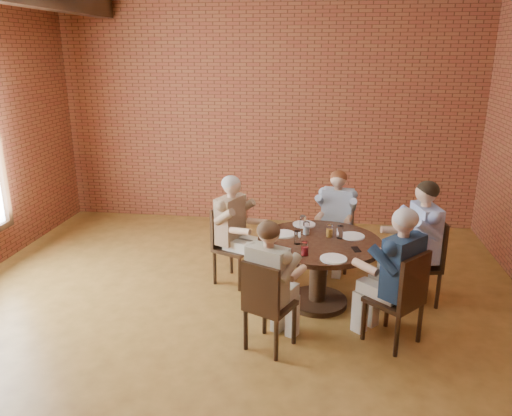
# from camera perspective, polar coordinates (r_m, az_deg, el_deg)

# --- Properties ---
(floor) EXTENTS (7.00, 7.00, 0.00)m
(floor) POSITION_cam_1_polar(r_m,az_deg,el_deg) (5.11, -3.64, -13.98)
(floor) COLOR olive
(floor) RESTS_ON ground
(wall_back) EXTENTS (7.00, 0.00, 7.00)m
(wall_back) POSITION_cam_1_polar(r_m,az_deg,el_deg) (7.88, 1.17, 10.47)
(wall_back) COLOR brown
(wall_back) RESTS_ON ground
(dining_table) EXTENTS (1.31, 1.31, 0.75)m
(dining_table) POSITION_cam_1_polar(r_m,az_deg,el_deg) (5.42, 7.18, -5.85)
(dining_table) COLOR #301E10
(dining_table) RESTS_ON floor
(chair_a) EXTENTS (0.53, 0.53, 0.96)m
(chair_a) POSITION_cam_1_polar(r_m,az_deg,el_deg) (5.76, 18.71, -5.37)
(chair_a) COLOR #301E10
(chair_a) RESTS_ON floor
(diner_a) EXTENTS (0.78, 0.68, 1.37)m
(diner_a) POSITION_cam_1_polar(r_m,az_deg,el_deg) (5.67, 18.02, -3.85)
(diner_a) COLOR #405CA7
(diner_a) RESTS_ON floor
(chair_b) EXTENTS (0.46, 0.46, 0.90)m
(chair_b) POSITION_cam_1_polar(r_m,az_deg,el_deg) (6.45, 9.19, -2.43)
(chair_b) COLOR #301E10
(chair_b) RESTS_ON floor
(diner_b) EXTENTS (0.59, 0.68, 1.26)m
(diner_b) POSITION_cam_1_polar(r_m,az_deg,el_deg) (6.33, 9.13, -1.46)
(diner_b) COLOR #91A2B9
(diner_b) RESTS_ON floor
(chair_c) EXTENTS (0.54, 0.54, 0.92)m
(chair_c) POSITION_cam_1_polar(r_m,az_deg,el_deg) (5.95, -3.09, -3.84)
(chair_c) COLOR #301E10
(chair_c) RESTS_ON floor
(diner_c) EXTENTS (0.78, 0.72, 1.31)m
(diner_c) POSITION_cam_1_polar(r_m,az_deg,el_deg) (5.85, -2.45, -2.62)
(diner_c) COLOR brown
(diner_c) RESTS_ON floor
(chair_d) EXTENTS (0.52, 0.52, 0.89)m
(chair_d) POSITION_cam_1_polar(r_m,az_deg,el_deg) (4.59, 1.15, -10.78)
(chair_d) COLOR #301E10
(chair_d) RESTS_ON floor
(diner_d) EXTENTS (0.69, 0.74, 1.26)m
(diner_d) POSITION_cam_1_polar(r_m,az_deg,el_deg) (4.58, 1.66, -8.89)
(diner_d) COLOR #C0A597
(diner_d) RESTS_ON floor
(chair_e) EXTENTS (0.61, 0.61, 0.94)m
(chair_e) POSITION_cam_1_polar(r_m,az_deg,el_deg) (4.86, 16.38, -9.61)
(chair_e) COLOR #301E10
(chair_e) RESTS_ON floor
(diner_e) EXTENTS (0.84, 0.84, 1.34)m
(diner_e) POSITION_cam_1_polar(r_m,az_deg,el_deg) (4.83, 15.68, -7.59)
(diner_e) COLOR #182A44
(diner_e) RESTS_ON floor
(plate_a) EXTENTS (0.26, 0.26, 0.01)m
(plate_a) POSITION_cam_1_polar(r_m,az_deg,el_deg) (5.49, 10.98, -3.17)
(plate_a) COLOR white
(plate_a) RESTS_ON dining_table
(plate_b) EXTENTS (0.26, 0.26, 0.01)m
(plate_b) POSITION_cam_1_polar(r_m,az_deg,el_deg) (5.78, 5.51, -1.86)
(plate_b) COLOR white
(plate_b) RESTS_ON dining_table
(plate_c) EXTENTS (0.26, 0.26, 0.01)m
(plate_c) POSITION_cam_1_polar(r_m,az_deg,el_deg) (5.46, 3.16, -2.97)
(plate_c) COLOR white
(plate_c) RESTS_ON dining_table
(plate_d) EXTENTS (0.26, 0.26, 0.01)m
(plate_d) POSITION_cam_1_polar(r_m,az_deg,el_deg) (4.88, 8.85, -5.75)
(plate_d) COLOR white
(plate_d) RESTS_ON dining_table
(glass_a) EXTENTS (0.07, 0.07, 0.14)m
(glass_a) POSITION_cam_1_polar(r_m,az_deg,el_deg) (5.40, 9.57, -2.73)
(glass_a) COLOR white
(glass_a) RESTS_ON dining_table
(glass_b) EXTENTS (0.07, 0.07, 0.14)m
(glass_b) POSITION_cam_1_polar(r_m,az_deg,el_deg) (5.43, 8.40, -2.57)
(glass_b) COLOR white
(glass_b) RESTS_ON dining_table
(glass_c) EXTENTS (0.07, 0.07, 0.14)m
(glass_c) POSITION_cam_1_polar(r_m,az_deg,el_deg) (5.66, 5.35, -1.60)
(glass_c) COLOR white
(glass_c) RESTS_ON dining_table
(glass_d) EXTENTS (0.07, 0.07, 0.14)m
(glass_d) POSITION_cam_1_polar(r_m,az_deg,el_deg) (5.47, 5.77, -2.29)
(glass_d) COLOR white
(glass_d) RESTS_ON dining_table
(glass_e) EXTENTS (0.07, 0.07, 0.14)m
(glass_e) POSITION_cam_1_polar(r_m,az_deg,el_deg) (5.19, 4.75, -3.37)
(glass_e) COLOR white
(glass_e) RESTS_ON dining_table
(glass_f) EXTENTS (0.07, 0.07, 0.14)m
(glass_f) POSITION_cam_1_polar(r_m,az_deg,el_deg) (4.91, 5.59, -4.64)
(glass_f) COLOR white
(glass_f) RESTS_ON dining_table
(smartphone) EXTENTS (0.10, 0.15, 0.01)m
(smartphone) POSITION_cam_1_polar(r_m,az_deg,el_deg) (5.15, 11.38, -4.66)
(smartphone) COLOR black
(smartphone) RESTS_ON dining_table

